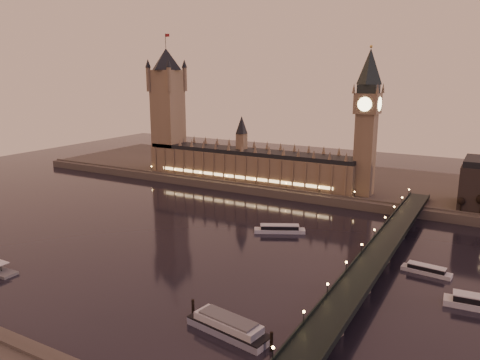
% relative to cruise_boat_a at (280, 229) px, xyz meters
% --- Properties ---
extents(ground, '(700.00, 700.00, 0.00)m').
position_rel_cruise_boat_a_xyz_m(ground, '(-29.32, -32.32, -2.10)').
color(ground, black).
rests_on(ground, ground).
extents(far_embankment, '(560.00, 130.00, 6.00)m').
position_rel_cruise_boat_a_xyz_m(far_embankment, '(0.68, 132.68, 0.90)').
color(far_embankment, '#423D35').
rests_on(far_embankment, ground).
extents(palace_of_westminster, '(180.00, 26.62, 52.00)m').
position_rel_cruise_boat_a_xyz_m(palace_of_westminster, '(-69.44, 88.67, 19.61)').
color(palace_of_westminster, brown).
rests_on(palace_of_westminster, ground).
extents(victoria_tower, '(31.68, 31.68, 118.00)m').
position_rel_cruise_boat_a_xyz_m(victoria_tower, '(-149.32, 88.68, 63.69)').
color(victoria_tower, brown).
rests_on(victoria_tower, ground).
extents(big_ben, '(17.68, 17.68, 104.00)m').
position_rel_cruise_boat_a_xyz_m(big_ben, '(24.67, 88.66, 61.85)').
color(big_ben, brown).
rests_on(big_ben, ground).
extents(westminster_bridge, '(13.20, 260.00, 15.30)m').
position_rel_cruise_boat_a_xyz_m(westminster_bridge, '(62.29, -32.32, 3.42)').
color(westminster_bridge, black).
rests_on(westminster_bridge, ground).
extents(bare_tree_0, '(5.15, 5.15, 10.47)m').
position_rel_cruise_boat_a_xyz_m(bare_tree_0, '(90.35, 76.68, 11.69)').
color(bare_tree_0, black).
rests_on(bare_tree_0, ground).
extents(cruise_boat_a, '(29.45, 19.27, 4.76)m').
position_rel_cruise_boat_a_xyz_m(cruise_boat_a, '(0.00, 0.00, 0.00)').
color(cruise_boat_a, silver).
rests_on(cruise_boat_a, ground).
extents(cruise_boat_b, '(22.80, 7.67, 4.13)m').
position_rel_cruise_boat_a_xyz_m(cruise_boat_b, '(84.15, -18.84, -0.28)').
color(cruise_boat_b, silver).
rests_on(cruise_boat_b, ground).
extents(cruise_boat_c, '(27.45, 9.43, 5.39)m').
position_rel_cruise_boat_a_xyz_m(cruise_boat_c, '(107.93, -43.95, 0.28)').
color(cruise_boat_c, silver).
rests_on(cruise_boat_c, ground).
extents(moored_barge, '(37.47, 14.36, 6.96)m').
position_rel_cruise_boat_a_xyz_m(moored_barge, '(29.75, -108.84, 0.84)').
color(moored_barge, '#8089A4').
rests_on(moored_barge, ground).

